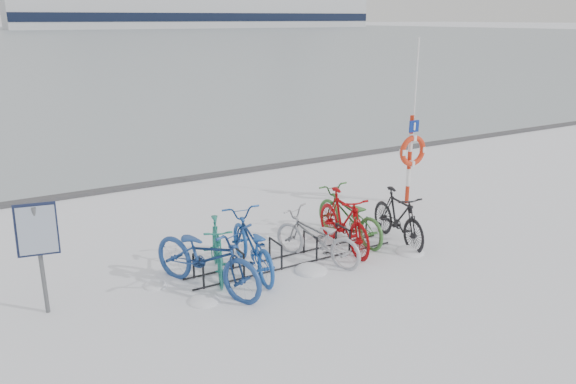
# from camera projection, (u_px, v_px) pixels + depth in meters

# --- Properties ---
(ground) EXTENTS (900.00, 900.00, 0.00)m
(ground) POSITION_uv_depth(u_px,v_px,m) (293.00, 261.00, 10.10)
(ground) COLOR white
(ground) RESTS_ON ground
(quay_edge) EXTENTS (400.00, 0.25, 0.10)m
(quay_edge) POSITION_uv_depth(u_px,v_px,m) (182.00, 180.00, 14.97)
(quay_edge) COLOR #3F3F42
(quay_edge) RESTS_ON ground
(bike_rack) EXTENTS (4.00, 0.48, 0.46)m
(bike_rack) POSITION_uv_depth(u_px,v_px,m) (293.00, 251.00, 10.05)
(bike_rack) COLOR black
(bike_rack) RESTS_ON ground
(info_board) EXTENTS (0.60, 0.32, 1.70)m
(info_board) POSITION_uv_depth(u_px,v_px,m) (38.00, 236.00, 7.95)
(info_board) COLOR #595B5E
(info_board) RESTS_ON ground
(lifebuoy_station) EXTENTS (0.73, 0.22, 3.78)m
(lifebuoy_station) POSITION_uv_depth(u_px,v_px,m) (412.00, 151.00, 12.83)
(lifebuoy_station) COLOR #B4250E
(lifebuoy_station) RESTS_ON ground
(bike_0) EXTENTS (1.64, 2.37, 1.18)m
(bike_0) POSITION_uv_depth(u_px,v_px,m) (207.00, 255.00, 8.90)
(bike_0) COLOR navy
(bike_0) RESTS_ON ground
(bike_1) EXTENTS (0.94, 1.71, 0.99)m
(bike_1) POSITION_uv_depth(u_px,v_px,m) (217.00, 247.00, 9.45)
(bike_1) COLOR #1E7364
(bike_1) RESTS_ON ground
(bike_2) EXTENTS (0.91, 2.04, 1.04)m
(bike_2) POSITION_uv_depth(u_px,v_px,m) (251.00, 242.00, 9.57)
(bike_2) COLOR #194797
(bike_2) RESTS_ON ground
(bike_3) EXTENTS (1.29, 1.92, 0.95)m
(bike_3) POSITION_uv_depth(u_px,v_px,m) (317.00, 236.00, 9.98)
(bike_3) COLOR #A7A8AF
(bike_3) RESTS_ON ground
(bike_4) EXTENTS (0.73, 1.94, 1.14)m
(bike_4) POSITION_uv_depth(u_px,v_px,m) (344.00, 219.00, 10.53)
(bike_4) COLOR #930609
(bike_4) RESTS_ON ground
(bike_5) EXTENTS (0.80, 2.00, 1.03)m
(bike_5) POSITION_uv_depth(u_px,v_px,m) (349.00, 214.00, 10.98)
(bike_5) COLOR #366F2F
(bike_5) RESTS_ON ground
(bike_6) EXTENTS (0.74, 1.82, 1.06)m
(bike_6) POSITION_uv_depth(u_px,v_px,m) (398.00, 215.00, 10.83)
(bike_6) COLOR black
(bike_6) RESTS_ON ground
(snow_drifts) EXTENTS (5.82, 2.13, 0.20)m
(snow_drifts) POSITION_uv_depth(u_px,v_px,m) (318.00, 258.00, 10.19)
(snow_drifts) COLOR white
(snow_drifts) RESTS_ON ground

